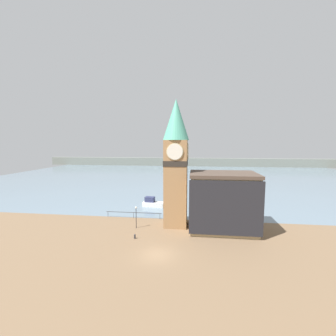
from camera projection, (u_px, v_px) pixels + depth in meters
The scene contains 9 objects.
ground_plane at pixel (158, 255), 28.19m from camera, with size 160.00×160.00×0.00m, color brown.
water at pixel (185, 175), 100.78m from camera, with size 160.00×120.00×0.00m.
far_shoreline at pixel (188, 162), 139.99m from camera, with size 180.00×3.00×5.00m.
pier_railing at pixel (134, 213), 42.03m from camera, with size 10.60×0.08×1.09m.
clock_tower at pixel (176, 160), 37.18m from camera, with size 4.29×4.29×21.10m.
pier_building at pixel (223, 201), 36.03m from camera, with size 10.64×7.65×9.28m.
boat_near at pixel (153, 203), 49.79m from camera, with size 4.92×2.41×2.14m.
mooring_bollard_near at pixel (135, 236), 32.92m from camera, with size 0.26×0.26×0.69m.
lamp_post at pixel (136, 213), 36.84m from camera, with size 0.32×0.32×3.65m.
Camera 1 is at (4.53, -26.50, 13.89)m, focal length 24.00 mm.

